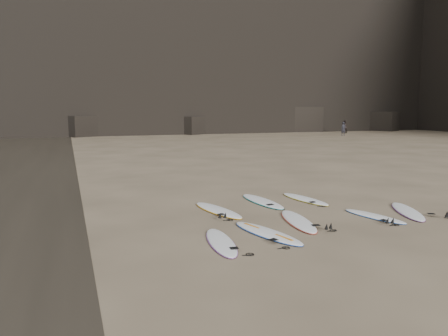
{
  "coord_description": "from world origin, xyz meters",
  "views": [
    {
      "loc": [
        -7.39,
        -11.01,
        3.4
      ],
      "look_at": [
        -2.71,
        2.0,
        1.5
      ],
      "focal_mm": 35.0,
      "sensor_mm": 36.0,
      "label": 1
    }
  ],
  "objects_px": {
    "surfboard_2": "(298,221)",
    "surfboard_5": "(218,210)",
    "person_b": "(344,127)",
    "surfboard_3": "(374,216)",
    "surfboard_7": "(305,199)",
    "surfboard_0": "(221,242)",
    "person_a": "(343,129)",
    "surfboard_4": "(407,211)",
    "surfboard_1": "(267,233)",
    "surfboard_6": "(262,201)"
  },
  "relations": [
    {
      "from": "surfboard_1",
      "to": "surfboard_6",
      "type": "height_order",
      "value": "surfboard_6"
    },
    {
      "from": "surfboard_2",
      "to": "surfboard_6",
      "type": "height_order",
      "value": "surfboard_6"
    },
    {
      "from": "surfboard_6",
      "to": "person_b",
      "type": "xyz_separation_m",
      "value": [
        29.24,
        36.66,
        0.83
      ]
    },
    {
      "from": "surfboard_7",
      "to": "person_b",
      "type": "height_order",
      "value": "person_b"
    },
    {
      "from": "surfboard_1",
      "to": "surfboard_2",
      "type": "distance_m",
      "value": 1.65
    },
    {
      "from": "person_a",
      "to": "surfboard_4",
      "type": "bearing_deg",
      "value": -120.45
    },
    {
      "from": "surfboard_0",
      "to": "person_a",
      "type": "bearing_deg",
      "value": 58.74
    },
    {
      "from": "surfboard_3",
      "to": "surfboard_5",
      "type": "relative_size",
      "value": 0.83
    },
    {
      "from": "surfboard_0",
      "to": "surfboard_7",
      "type": "distance_m",
      "value": 6.1
    },
    {
      "from": "surfboard_1",
      "to": "surfboard_6",
      "type": "distance_m",
      "value": 4.07
    },
    {
      "from": "surfboard_6",
      "to": "person_b",
      "type": "relative_size",
      "value": 1.6
    },
    {
      "from": "surfboard_7",
      "to": "person_b",
      "type": "xyz_separation_m",
      "value": [
        27.58,
        36.84,
        0.83
      ]
    },
    {
      "from": "surfboard_1",
      "to": "person_b",
      "type": "distance_m",
      "value": 50.83
    },
    {
      "from": "surfboard_2",
      "to": "surfboard_5",
      "type": "relative_size",
      "value": 1.0
    },
    {
      "from": "surfboard_3",
      "to": "surfboard_5",
      "type": "height_order",
      "value": "surfboard_5"
    },
    {
      "from": "surfboard_7",
      "to": "person_b",
      "type": "distance_m",
      "value": 46.03
    },
    {
      "from": "surfboard_4",
      "to": "surfboard_6",
      "type": "height_order",
      "value": "surfboard_6"
    },
    {
      "from": "surfboard_1",
      "to": "person_a",
      "type": "bearing_deg",
      "value": 38.3
    },
    {
      "from": "surfboard_3",
      "to": "surfboard_7",
      "type": "xyz_separation_m",
      "value": [
        -0.73,
        3.0,
        0.0
      ]
    },
    {
      "from": "surfboard_2",
      "to": "surfboard_3",
      "type": "xyz_separation_m",
      "value": [
        2.56,
        -0.26,
        -0.01
      ]
    },
    {
      "from": "surfboard_3",
      "to": "surfboard_2",
      "type": "bearing_deg",
      "value": 160.71
    },
    {
      "from": "surfboard_3",
      "to": "surfboard_6",
      "type": "height_order",
      "value": "surfboard_6"
    },
    {
      "from": "surfboard_3",
      "to": "surfboard_4",
      "type": "xyz_separation_m",
      "value": [
        1.45,
        0.15,
        0.01
      ]
    },
    {
      "from": "surfboard_1",
      "to": "person_b",
      "type": "height_order",
      "value": "person_b"
    },
    {
      "from": "surfboard_6",
      "to": "surfboard_4",
      "type": "bearing_deg",
      "value": -42.36
    },
    {
      "from": "surfboard_5",
      "to": "surfboard_0",
      "type": "bearing_deg",
      "value": -119.71
    },
    {
      "from": "surfboard_5",
      "to": "surfboard_6",
      "type": "xyz_separation_m",
      "value": [
        1.97,
        0.77,
        0.0
      ]
    },
    {
      "from": "surfboard_0",
      "to": "surfboard_5",
      "type": "distance_m",
      "value": 3.47
    },
    {
      "from": "surfboard_3",
      "to": "person_b",
      "type": "xyz_separation_m",
      "value": [
        26.84,
        39.84,
        0.84
      ]
    },
    {
      "from": "surfboard_5",
      "to": "surfboard_1",
      "type": "bearing_deg",
      "value": -94.59
    },
    {
      "from": "surfboard_3",
      "to": "person_b",
      "type": "distance_m",
      "value": 48.05
    },
    {
      "from": "surfboard_0",
      "to": "surfboard_4",
      "type": "xyz_separation_m",
      "value": [
        6.87,
        1.05,
        0.0
      ]
    },
    {
      "from": "surfboard_0",
      "to": "person_b",
      "type": "xyz_separation_m",
      "value": [
        32.27,
        40.74,
        0.83
      ]
    },
    {
      "from": "surfboard_2",
      "to": "person_b",
      "type": "bearing_deg",
      "value": 64.94
    },
    {
      "from": "surfboard_3",
      "to": "person_b",
      "type": "height_order",
      "value": "person_b"
    },
    {
      "from": "person_b",
      "to": "surfboard_5",
      "type": "bearing_deg",
      "value": 32.24
    },
    {
      "from": "surfboard_4",
      "to": "person_a",
      "type": "height_order",
      "value": "person_a"
    },
    {
      "from": "surfboard_0",
      "to": "person_b",
      "type": "relative_size",
      "value": 1.41
    },
    {
      "from": "surfboard_2",
      "to": "surfboard_4",
      "type": "xyz_separation_m",
      "value": [
        4.0,
        -0.11,
        -0.0
      ]
    },
    {
      "from": "surfboard_3",
      "to": "surfboard_6",
      "type": "xyz_separation_m",
      "value": [
        -2.4,
        3.18,
        0.01
      ]
    },
    {
      "from": "surfboard_5",
      "to": "person_b",
      "type": "bearing_deg",
      "value": 38.08
    },
    {
      "from": "surfboard_1",
      "to": "surfboard_3",
      "type": "bearing_deg",
      "value": -6.05
    },
    {
      "from": "surfboard_1",
      "to": "surfboard_6",
      "type": "relative_size",
      "value": 0.97
    },
    {
      "from": "surfboard_0",
      "to": "surfboard_5",
      "type": "xyz_separation_m",
      "value": [
        1.05,
        3.31,
        0.0
      ]
    },
    {
      "from": "surfboard_0",
      "to": "surfboard_4",
      "type": "distance_m",
      "value": 6.95
    },
    {
      "from": "surfboard_1",
      "to": "person_b",
      "type": "bearing_deg",
      "value": 38.43
    },
    {
      "from": "surfboard_0",
      "to": "surfboard_6",
      "type": "bearing_deg",
      "value": 60.79
    },
    {
      "from": "person_a",
      "to": "person_b",
      "type": "distance_m",
      "value": 5.53
    },
    {
      "from": "person_b",
      "to": "surfboard_2",
      "type": "bearing_deg",
      "value": 35.46
    },
    {
      "from": "surfboard_5",
      "to": "surfboard_7",
      "type": "relative_size",
      "value": 1.07
    }
  ]
}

